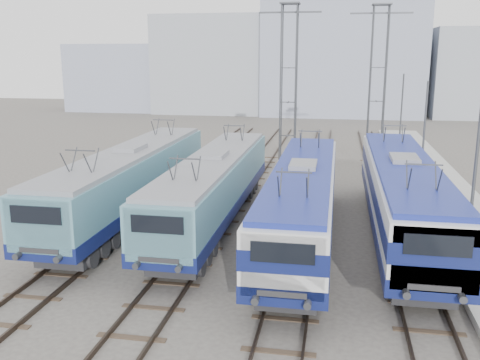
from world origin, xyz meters
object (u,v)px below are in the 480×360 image
(locomotive_center_right, at_px, (302,197))
(catenary_tower_west, at_px, (289,80))
(locomotive_center_left, at_px, (214,185))
(locomotive_far_left, at_px, (130,178))
(mast_mid, at_px, (423,142))
(mast_rear, at_px, (401,119))
(catenary_tower_east, at_px, (378,79))
(mast_front, at_px, (473,194))
(locomotive_far_right, at_px, (403,191))

(locomotive_center_right, height_order, catenary_tower_west, catenary_tower_west)
(locomotive_center_left, height_order, catenary_tower_west, catenary_tower_west)
(locomotive_far_left, bearing_deg, mast_mid, 23.13)
(locomotive_center_right, bearing_deg, mast_rear, 72.95)
(locomotive_center_right, xyz_separation_m, catenary_tower_east, (4.25, 18.71, 4.41))
(mast_front, distance_m, mast_mid, 12.00)
(locomotive_center_right, bearing_deg, locomotive_center_left, 157.68)
(catenary_tower_west, height_order, catenary_tower_east, same)
(locomotive_far_right, height_order, catenary_tower_east, catenary_tower_east)
(locomotive_center_left, xyz_separation_m, catenary_tower_east, (8.75, 16.86, 4.48))
(locomotive_center_left, distance_m, mast_front, 12.08)
(locomotive_far_right, xyz_separation_m, catenary_tower_west, (-6.75, 15.20, 4.32))
(catenary_tower_west, bearing_deg, locomotive_center_right, -82.33)
(locomotive_far_left, height_order, locomotive_far_right, locomotive_far_right)
(locomotive_center_left, bearing_deg, mast_rear, 60.09)
(locomotive_center_right, distance_m, locomotive_far_right, 4.75)
(locomotive_far_left, bearing_deg, locomotive_center_right, -13.45)
(catenary_tower_east, xyz_separation_m, mast_front, (2.10, -22.00, -3.14))
(catenary_tower_west, relative_size, catenary_tower_east, 1.00)
(locomotive_center_left, relative_size, catenary_tower_west, 1.44)
(locomotive_center_right, distance_m, catenary_tower_east, 19.69)
(catenary_tower_west, distance_m, mast_front, 22.00)
(locomotive_center_right, relative_size, mast_front, 2.50)
(mast_front, xyz_separation_m, mast_rear, (0.00, 24.00, 0.00))
(locomotive_center_left, bearing_deg, catenary_tower_east, 62.58)
(locomotive_center_right, xyz_separation_m, catenary_tower_west, (-2.25, 16.71, 4.41))
(catenary_tower_west, height_order, mast_rear, catenary_tower_west)
(catenary_tower_west, bearing_deg, locomotive_far_right, -66.05)
(catenary_tower_west, bearing_deg, locomotive_center_left, -98.61)
(locomotive_center_right, xyz_separation_m, mast_mid, (6.35, 8.71, 1.26))
(catenary_tower_east, bearing_deg, mast_rear, 43.60)
(locomotive_far_right, bearing_deg, catenary_tower_east, 90.83)
(locomotive_far_right, distance_m, mast_front, 5.28)
(locomotive_center_right, relative_size, locomotive_far_right, 0.96)
(locomotive_far_left, relative_size, mast_rear, 2.57)
(catenary_tower_east, distance_m, mast_mid, 10.69)
(locomotive_far_right, relative_size, catenary_tower_west, 1.52)
(catenary_tower_east, distance_m, mast_front, 22.32)
(catenary_tower_west, bearing_deg, mast_mid, -42.93)
(locomotive_center_left, relative_size, mast_front, 2.47)
(mast_front, height_order, mast_rear, same)
(locomotive_center_right, bearing_deg, locomotive_far_right, 18.62)
(locomotive_center_right, relative_size, catenary_tower_west, 1.46)
(locomotive_center_left, distance_m, mast_mid, 12.91)
(mast_front, distance_m, mast_rear, 24.00)
(mast_front, relative_size, mast_mid, 1.00)
(locomotive_center_left, height_order, mast_front, mast_front)
(locomotive_far_right, bearing_deg, catenary_tower_west, 113.95)
(locomotive_center_left, xyz_separation_m, mast_rear, (10.85, 18.86, 1.34))
(locomotive_center_left, distance_m, catenary_tower_east, 19.52)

